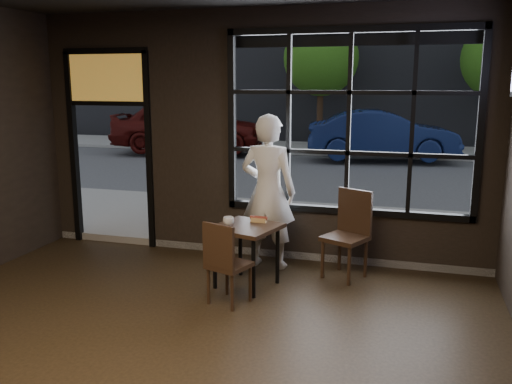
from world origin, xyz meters
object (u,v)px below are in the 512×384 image
(cafe_table, at_px, (246,256))
(navy_car, at_px, (382,135))
(man, at_px, (268,192))
(chair_near, at_px, (229,262))

(cafe_table, height_order, navy_car, navy_car)
(man, distance_m, navy_car, 9.61)
(cafe_table, relative_size, chair_near, 0.80)
(chair_near, bearing_deg, man, -74.75)
(chair_near, distance_m, navy_car, 10.86)
(cafe_table, xyz_separation_m, man, (0.05, 0.74, 0.60))
(chair_near, bearing_deg, navy_car, -75.81)
(chair_near, xyz_separation_m, navy_car, (0.92, 10.82, 0.35))
(cafe_table, bearing_deg, navy_car, 101.11)
(man, bearing_deg, chair_near, 90.28)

